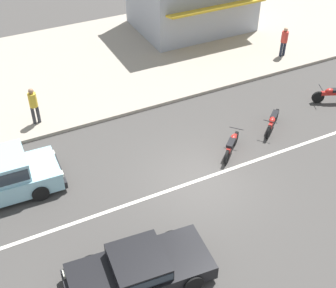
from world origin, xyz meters
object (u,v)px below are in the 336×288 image
motorcycle_0 (334,94)px  pedestrian_by_shop (33,103)px  motorcycle_1 (232,144)px  motorcycle_2 (273,121)px  pedestrian_near_clock (284,40)px  sedan_black_2 (139,269)px

motorcycle_0 → pedestrian_by_shop: 13.09m
motorcycle_1 → motorcycle_2: bearing=13.5°
pedestrian_near_clock → pedestrian_by_shop: 12.94m
sedan_black_2 → pedestrian_by_shop: bearing=94.7°
motorcycle_1 → pedestrian_near_clock: pedestrian_near_clock is taller
sedan_black_2 → motorcycle_2: (7.94, 4.39, -0.11)m
motorcycle_1 → motorcycle_2: 2.43m
pedestrian_by_shop → motorcycle_1: bearing=-39.3°
motorcycle_1 → sedan_black_2: bearing=-145.6°
sedan_black_2 → motorcycle_1: 6.76m
motorcycle_1 → pedestrian_by_shop: size_ratio=0.86×
sedan_black_2 → pedestrian_by_shop: pedestrian_by_shop is taller
motorcycle_0 → motorcycle_2: 3.74m
sedan_black_2 → pedestrian_by_shop: 9.05m
motorcycle_0 → motorcycle_1: 6.17m
pedestrian_near_clock → pedestrian_by_shop: (-12.94, -0.31, 0.07)m
sedan_black_2 → motorcycle_1: size_ratio=3.03×
sedan_black_2 → motorcycle_0: bearing=22.7°
pedestrian_by_shop → motorcycle_2: bearing=-28.0°
sedan_black_2 → pedestrian_near_clock: size_ratio=2.79×
motorcycle_0 → pedestrian_by_shop: (-12.40, 4.13, 0.69)m
sedan_black_2 → pedestrian_near_clock: pedestrian_near_clock is taller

